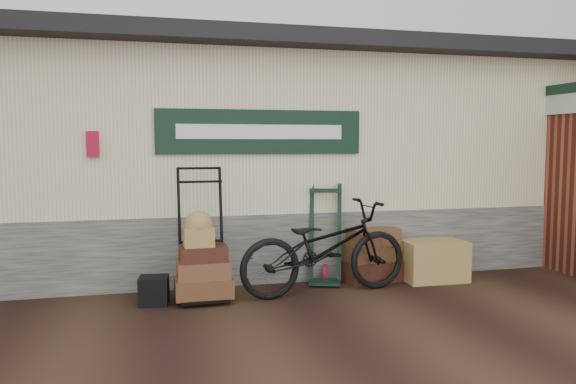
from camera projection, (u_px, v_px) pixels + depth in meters
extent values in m
plane|color=black|center=(305.00, 304.00, 6.32)|extent=(80.00, 80.00, 0.00)
cube|color=#4C4C47|center=(258.00, 228.00, 8.94)|extent=(14.00, 3.54, 0.90)
cube|color=beige|center=(257.00, 134.00, 8.81)|extent=(14.00, 3.50, 2.10)
cube|color=black|center=(259.00, 58.00, 8.56)|extent=(14.40, 4.10, 0.20)
cube|color=black|center=(261.00, 132.00, 7.01)|extent=(2.60, 0.06, 0.55)
cube|color=white|center=(261.00, 132.00, 6.98)|extent=(2.10, 0.01, 0.18)
cube|color=#A60B29|center=(93.00, 144.00, 6.54)|extent=(0.14, 0.10, 0.30)
cube|color=olive|center=(433.00, 261.00, 7.40)|extent=(0.82, 0.55, 0.53)
cube|color=black|center=(154.00, 291.00, 6.29)|extent=(0.35, 0.31, 0.32)
imported|color=black|center=(325.00, 243.00, 6.71)|extent=(0.99, 2.21, 1.24)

